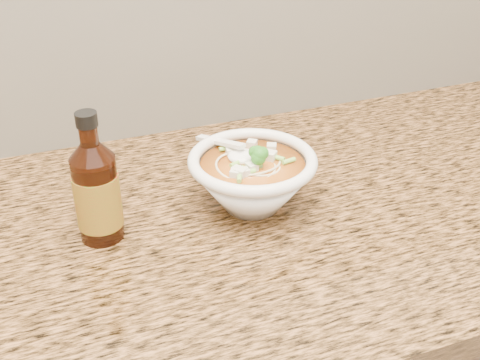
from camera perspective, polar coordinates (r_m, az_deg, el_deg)
name	(u,v)px	position (r m, az deg, el deg)	size (l,w,h in m)	color
counter_slab	(159,239)	(0.90, -7.66, -5.60)	(4.00, 0.68, 0.04)	#986237
soup_bowl	(252,180)	(0.91, 1.17, 0.00)	(0.19, 0.21, 0.11)	white
hot_sauce_bottle	(97,193)	(0.85, -13.41, -1.19)	(0.08, 0.08, 0.19)	#361307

